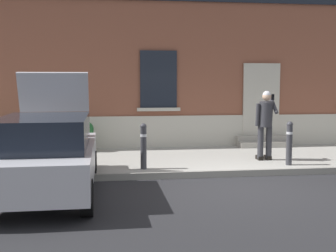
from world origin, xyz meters
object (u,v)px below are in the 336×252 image
at_px(planter_olive, 86,136).
at_px(hatchback_car_silver, 46,154).
at_px(bollard_far_left, 143,144).
at_px(planter_charcoal, 0,138).
at_px(person_on_phone, 265,121).
at_px(bollard_near_person, 289,142).

bearing_deg(planter_olive, hatchback_car_silver, -97.10).
relative_size(bollard_far_left, planter_charcoal, 1.22).
height_order(person_on_phone, planter_charcoal, person_on_phone).
bearing_deg(hatchback_car_silver, planter_charcoal, 113.98).
xyz_separation_m(hatchback_car_silver, planter_olive, (0.52, 4.21, -0.19)).
relative_size(bollard_near_person, bollard_far_left, 1.00).
relative_size(bollard_far_left, person_on_phone, 0.60).
xyz_separation_m(hatchback_car_silver, bollard_near_person, (5.41, 1.51, -0.09)).
bearing_deg(bollard_near_person, planter_olive, 151.16).
relative_size(bollard_near_person, person_on_phone, 0.60).
height_order(bollard_far_left, planter_charcoal, bollard_far_left).
relative_size(bollard_far_left, planter_olive, 1.22).
bearing_deg(bollard_far_left, person_on_phone, 12.49).
relative_size(person_on_phone, planter_charcoal, 2.04).
distance_m(hatchback_car_silver, planter_charcoal, 4.41).
bearing_deg(planter_olive, bollard_near_person, -28.84).
distance_m(person_on_phone, planter_olive, 4.99).
distance_m(bollard_near_person, bollard_far_left, 3.47).
relative_size(bollard_near_person, planter_charcoal, 1.22).
bearing_deg(planter_charcoal, planter_olive, 4.47).
height_order(bollard_near_person, person_on_phone, person_on_phone).
distance_m(hatchback_car_silver, bollard_far_left, 2.46).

